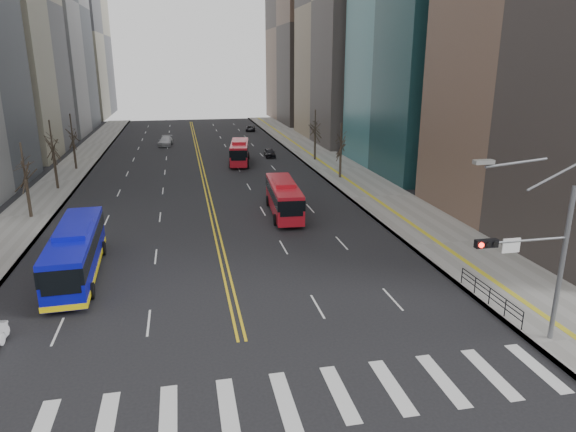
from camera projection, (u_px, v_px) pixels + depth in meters
The scene contains 14 objects.
ground at pixel (257, 404), 21.02m from camera, with size 220.00×220.00×0.00m, color black.
sidewalk_right at pixel (339, 169), 66.58m from camera, with size 7.00×130.00×0.15m, color gray.
sidewalk_left at pixel (61, 181), 59.96m from camera, with size 5.00×130.00×0.15m, color gray.
crosswalk at pixel (257, 404), 21.01m from camera, with size 26.70×4.00×0.01m.
centerline at pixel (200, 161), 72.57m from camera, with size 0.55×100.00×0.01m.
signal_mast at pixel (538, 252), 24.17m from camera, with size 5.37×0.37×9.39m.
pedestrian_railing at pixel (490, 293), 29.19m from camera, with size 0.06×6.06×1.02m.
street_trees at pixel (133, 152), 50.60m from camera, with size 35.20×47.20×7.60m.
blue_bus at pixel (76, 251), 33.06m from camera, with size 3.06×11.73×3.40m.
red_bus_near at pixel (284, 196), 46.61m from camera, with size 3.03×10.06×3.18m.
red_bus_far at pixel (240, 151), 70.30m from camera, with size 3.72×10.13×3.18m.
car_dark_mid at pixel (270, 153), 75.50m from camera, with size 1.45×3.59×1.22m, color black.
car_silver at pixel (166, 141), 85.56m from camera, with size 2.08×5.12×1.49m, color #A7A7AD.
car_dark_far at pixel (250, 128), 103.37m from camera, with size 1.80×3.90×1.08m, color black.
Camera 1 is at (-2.38, -17.77, 13.48)m, focal length 32.00 mm.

